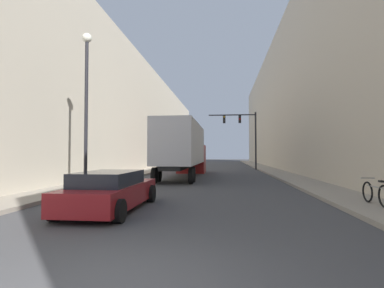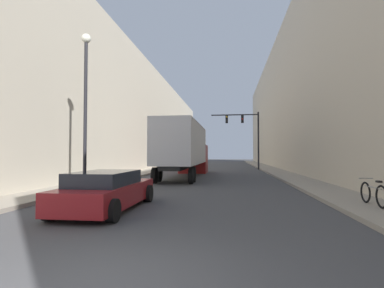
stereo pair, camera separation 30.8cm
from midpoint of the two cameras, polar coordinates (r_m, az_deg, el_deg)
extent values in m
cube|color=gray|center=(34.21, 14.15, -4.76)|extent=(2.18, 80.00, 0.15)
cube|color=gray|center=(34.79, -6.86, -4.76)|extent=(2.18, 80.00, 0.15)
cube|color=beige|center=(35.49, 20.67, 8.15)|extent=(6.00, 80.00, 15.87)
cube|color=#BCB29E|center=(36.15, -13.18, 5.11)|extent=(6.00, 80.00, 12.39)
cube|color=silver|center=(22.34, -2.34, 0.02)|extent=(2.58, 10.37, 2.94)
cube|color=black|center=(22.35, -2.35, -4.14)|extent=(1.29, 10.37, 0.24)
cube|color=maroon|center=(28.93, -0.38, -2.88)|extent=(2.58, 2.95, 2.65)
cylinder|color=black|center=(18.68, -7.66, -5.95)|extent=(0.25, 1.00, 1.00)
cylinder|color=black|center=(18.27, -0.68, -6.06)|extent=(0.25, 1.00, 1.00)
cylinder|color=black|center=(19.85, -6.83, -5.71)|extent=(0.25, 1.00, 1.00)
cylinder|color=black|center=(19.46, -0.25, -5.80)|extent=(0.25, 1.00, 1.00)
cylinder|color=black|center=(29.11, -2.61, -4.50)|extent=(0.25, 1.00, 1.00)
cylinder|color=black|center=(28.85, 1.87, -4.52)|extent=(0.25, 1.00, 1.00)
cube|color=maroon|center=(10.33, -15.93, -9.20)|extent=(1.80, 4.78, 0.66)
cube|color=#1E232D|center=(10.06, -16.42, -6.28)|extent=(1.59, 2.63, 0.43)
cylinder|color=black|center=(12.25, -16.87, -8.90)|extent=(0.25, 0.64, 0.64)
cylinder|color=black|center=(11.67, -8.58, -9.31)|extent=(0.25, 0.64, 0.64)
cylinder|color=black|center=(9.18, -25.60, -11.19)|extent=(0.25, 0.64, 0.64)
cylinder|color=black|center=(8.39, -14.82, -12.22)|extent=(0.25, 0.64, 0.64)
cylinder|color=black|center=(35.51, 11.80, 0.61)|extent=(0.20, 0.20, 6.70)
cube|color=black|center=(35.61, 7.37, 5.51)|extent=(5.46, 0.12, 0.12)
cube|color=black|center=(35.58, 8.84, 4.69)|extent=(0.30, 0.24, 0.90)
sphere|color=red|center=(35.44, 8.86, 4.72)|extent=(0.18, 0.18, 0.18)
cube|color=black|center=(35.54, 5.90, 4.69)|extent=(0.30, 0.24, 0.90)
sphere|color=gold|center=(35.44, 5.90, 5.16)|extent=(0.18, 0.18, 0.18)
cylinder|color=black|center=(15.00, -20.09, 4.96)|extent=(0.16, 0.16, 7.18)
sphere|color=silver|center=(15.88, -19.93, 18.48)|extent=(0.44, 0.44, 0.44)
torus|color=black|center=(11.10, 32.11, -8.45)|extent=(0.06, 0.72, 0.72)
torus|color=black|center=(12.10, 29.80, -7.92)|extent=(0.06, 0.72, 0.72)
cube|color=gray|center=(11.57, 30.88, -7.04)|extent=(0.04, 1.11, 0.04)
cube|color=black|center=(11.19, 31.73, -6.08)|extent=(0.12, 0.20, 0.06)
cube|color=gray|center=(12.01, 29.86, -5.66)|extent=(0.44, 0.04, 0.04)
camera|label=1|loc=(0.15, -90.49, 0.02)|focal=28.00mm
camera|label=2|loc=(0.15, 89.51, -0.02)|focal=28.00mm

